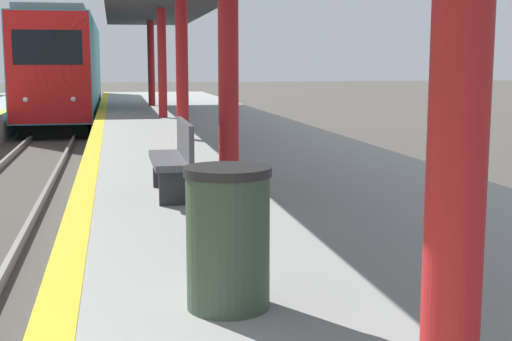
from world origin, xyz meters
The scene contains 3 objects.
train centered at (0.00, 30.81, 2.31)m, with size 2.76×16.73×4.55m.
trash_bin centered at (2.78, 2.74, 1.42)m, with size 0.58×0.58×0.95m.
bench centered at (2.79, 6.92, 1.43)m, with size 0.44×1.56×0.92m.
Camera 1 is at (2.07, -1.79, 2.56)m, focal length 50.00 mm.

